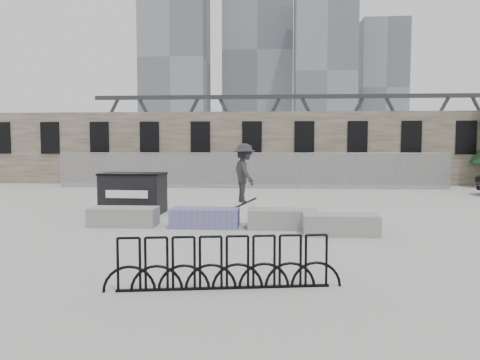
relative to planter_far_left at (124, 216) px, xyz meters
name	(u,v)px	position (x,y,z in m)	size (l,w,h in m)	color
ground	(232,226)	(3.26, 0.15, -0.30)	(120.00, 120.00, 0.00)	#A1A29D
stone_wall	(253,148)	(3.26, 16.39, 1.95)	(36.00, 2.58, 4.50)	brown
chainlink_fence	(250,170)	(3.26, 12.65, 0.73)	(22.06, 0.06, 2.02)	gray
planter_far_left	(124,216)	(0.00, 0.00, 0.00)	(2.00, 0.90, 0.56)	gray
planter_center_left	(205,217)	(2.48, -0.06, 0.00)	(2.00, 0.90, 0.56)	#302F8F
planter_center_right	(282,218)	(4.77, -0.11, 0.00)	(2.00, 0.90, 0.56)	gray
planter_offset	(340,224)	(6.31, -1.02, 0.00)	(2.00, 0.90, 0.56)	gray
dumpster	(133,193)	(-0.48, 2.62, 0.43)	(2.27, 1.46, 1.45)	black
bike_rack	(224,264)	(3.65, -6.02, 0.14)	(4.00, 0.66, 0.90)	black
skyline_towers	(262,64)	(2.25, 93.96, 20.49)	(58.00, 28.00, 48.00)	slate
truss_bridge	(332,134)	(13.26, 55.15, 3.83)	(70.00, 3.00, 9.80)	#2D3033
skateboarder	(244,173)	(3.62, 0.40, 1.28)	(1.06, 1.33, 2.00)	#292A2C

